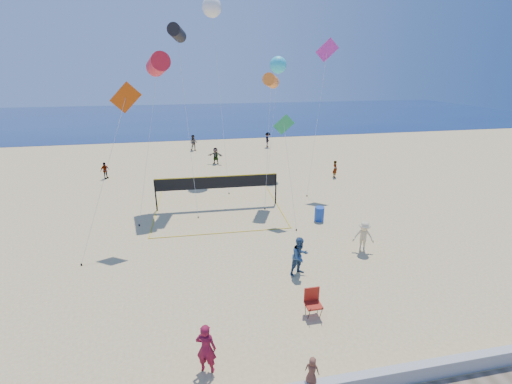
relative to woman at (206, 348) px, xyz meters
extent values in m
plane|color=#D9C27A|center=(2.89, 1.37, -0.91)|extent=(120.00, 120.00, 0.00)
cube|color=navy|center=(2.89, 63.37, -0.90)|extent=(140.00, 50.00, 0.03)
imported|color=maroon|center=(0.00, 0.00, 0.00)|extent=(0.78, 0.64, 1.83)
imported|color=brown|center=(2.99, -1.56, 0.13)|extent=(0.52, 0.47, 0.89)
imported|color=navy|center=(4.68, 4.78, 0.05)|extent=(1.14, 1.02, 1.93)
imported|color=beige|center=(8.70, 6.21, -0.05)|extent=(1.28, 1.01, 1.73)
imported|color=gray|center=(-7.66, 22.58, -0.17)|extent=(0.87, 0.87, 1.48)
imported|color=gray|center=(2.43, 25.66, -0.07)|extent=(1.64, 1.05, 1.69)
imported|color=gray|center=(12.60, 18.97, -0.14)|extent=(0.41, 0.59, 1.54)
imported|color=gray|center=(0.37, 32.23, 0.02)|extent=(1.02, 0.87, 1.86)
imported|color=gray|center=(9.46, 32.29, 0.01)|extent=(1.07, 1.36, 1.85)
cube|color=#A21E12|center=(4.30, 1.82, -0.40)|extent=(0.63, 0.57, 0.07)
cube|color=#A21E12|center=(4.30, 2.07, -0.06)|extent=(0.63, 0.06, 0.63)
cylinder|color=black|center=(4.05, 1.60, -0.63)|extent=(0.03, 0.31, 0.81)
cylinder|color=black|center=(4.05, 2.05, -0.63)|extent=(0.03, 0.31, 0.81)
cylinder|color=black|center=(4.55, 1.60, -0.63)|extent=(0.03, 0.31, 0.81)
cylinder|color=black|center=(4.55, 2.05, -0.63)|extent=(0.03, 0.31, 0.81)
cylinder|color=#183EA0|center=(7.84, 10.40, -0.45)|extent=(0.66, 0.66, 0.92)
cylinder|color=black|center=(-2.61, 14.10, 0.21)|extent=(0.10, 0.10, 2.24)
cylinder|color=black|center=(5.80, 13.85, 0.21)|extent=(0.10, 0.10, 2.24)
cube|color=black|center=(1.59, 13.98, 0.91)|extent=(8.41, 0.27, 0.84)
cube|color=gold|center=(1.59, 13.98, 1.36)|extent=(8.41, 0.28, 0.06)
cube|color=gold|center=(1.47, 9.77, -0.90)|extent=(8.61, 0.31, 0.02)
cube|color=gold|center=(1.72, 18.18, -0.90)|extent=(8.61, 0.31, 0.02)
cylinder|color=red|center=(-1.77, 15.67, 8.63)|extent=(1.79, 3.07, 1.57)
cylinder|color=silver|center=(-2.66, 13.73, 3.88)|extent=(1.79, 3.89, 9.50)
cylinder|color=black|center=(-3.54, 11.80, -0.86)|extent=(0.08, 0.08, 0.10)
cylinder|color=black|center=(-0.43, 16.56, 10.59)|extent=(1.24, 2.17, 1.11)
cylinder|color=silver|center=(-0.14, 14.43, 4.86)|extent=(0.59, 4.27, 11.46)
cylinder|color=black|center=(0.14, 12.30, -0.86)|extent=(0.08, 0.08, 0.10)
cylinder|color=orange|center=(5.60, 14.95, 7.60)|extent=(1.56, 2.19, 1.11)
cylinder|color=silver|center=(5.19, 13.91, 3.37)|extent=(0.82, 2.08, 8.47)
cylinder|color=black|center=(4.79, 12.88, -0.86)|extent=(0.08, 0.08, 0.10)
cube|color=#BC4007|center=(-3.21, 10.70, 6.97)|extent=(1.67, 0.28, 1.65)
cylinder|color=silver|center=(-4.52, 9.14, 3.05)|extent=(2.64, 3.14, 7.84)
cylinder|color=black|center=(-5.83, 7.58, -0.86)|extent=(0.08, 0.08, 0.10)
cube|color=#24914F|center=(5.69, 11.79, 5.14)|extent=(1.28, 0.43, 1.32)
cylinder|color=silver|center=(5.82, 10.52, 2.14)|extent=(0.28, 2.54, 6.01)
cylinder|color=black|center=(5.96, 9.26, -0.86)|extent=(0.08, 0.08, 0.10)
cube|color=#C12AA0|center=(10.30, 16.97, 9.66)|extent=(1.69, 0.38, 1.70)
cylinder|color=silver|center=(9.42, 15.87, 4.40)|extent=(1.78, 2.22, 10.53)
cylinder|color=black|center=(8.54, 14.77, -0.86)|extent=(0.08, 0.08, 0.10)
sphere|color=white|center=(2.46, 23.26, 13.14)|extent=(1.97, 1.97, 1.60)
cylinder|color=silver|center=(2.57, 19.87, 6.14)|extent=(0.25, 6.79, 14.01)
cylinder|color=black|center=(2.69, 16.48, -0.86)|extent=(0.08, 0.08, 0.10)
sphere|color=#2FCBE6|center=(7.91, 22.00, 8.66)|extent=(1.92, 1.92, 1.45)
cylinder|color=silver|center=(7.16, 20.57, 3.90)|extent=(1.51, 2.86, 9.53)
cylinder|color=black|center=(6.41, 19.15, -0.86)|extent=(0.08, 0.08, 0.10)
camera|label=1|loc=(-0.08, -8.70, 8.44)|focal=24.00mm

